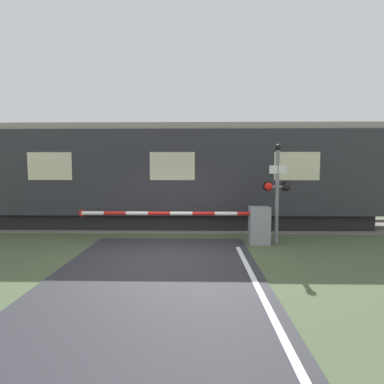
{
  "coord_description": "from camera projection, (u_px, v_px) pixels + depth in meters",
  "views": [
    {
      "loc": [
        0.87,
        -7.48,
        2.3
      ],
      "look_at": [
        0.68,
        2.04,
        1.53
      ],
      "focal_mm": 28.0,
      "sensor_mm": 36.0,
      "label": 1
    }
  ],
  "objects": [
    {
      "name": "train",
      "position": [
        175.0,
        176.0,
        11.87
      ],
      "size": [
        15.74,
        2.81,
        3.89
      ],
      "color": "black",
      "rests_on": "ground_plane"
    },
    {
      "name": "track_bed",
      "position": [
        176.0,
        224.0,
        12.03
      ],
      "size": [
        36.0,
        3.2,
        0.13
      ],
      "color": "slate",
      "rests_on": "ground_plane"
    },
    {
      "name": "signal_post",
      "position": [
        277.0,
        188.0,
        8.94
      ],
      "size": [
        0.84,
        0.26,
        3.0
      ],
      "color": "gray",
      "rests_on": "ground_plane"
    },
    {
      "name": "ground_plane",
      "position": [
        164.0,
        258.0,
        7.66
      ],
      "size": [
        80.0,
        80.0,
        0.0
      ],
      "primitive_type": "plane",
      "color": "#475638"
    },
    {
      "name": "crossing_barrier",
      "position": [
        243.0,
        223.0,
        9.0
      ],
      "size": [
        5.77,
        0.44,
        1.14
      ],
      "color": "gray",
      "rests_on": "ground_plane"
    }
  ]
}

